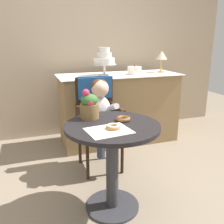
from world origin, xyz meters
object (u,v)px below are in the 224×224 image
Objects in this scene: wicker_chair at (97,108)px; table_lamp at (162,56)px; donut_front at (123,118)px; tiered_cake_stand at (104,59)px; donut_mid at (113,127)px; seated_child at (101,108)px; round_layer_cake at (134,70)px; cafe_table at (112,150)px; flower_vase at (89,105)px.

table_lamp is (1.06, 0.55, 0.48)m from wicker_chair.
tiered_cake_stand is (0.24, 1.24, 0.36)m from donut_front.
tiered_cake_stand reaches higher than donut_mid.
wicker_chair is 0.16m from seated_child.
seated_child is 0.96m from round_layer_cake.
table_lamp reaches higher than cafe_table.
donut_front is 0.47× the size of flower_vase.
seated_child and flower_vase have the same top height.
wicker_chair is 0.86m from donut_mid.
flower_vase reaches higher than donut_front.
cafe_table is at bearing -120.50° from round_layer_cake.
seated_child is at bearing 80.15° from donut_mid.
wicker_chair is (0.09, 0.75, 0.13)m from cafe_table.
seated_child is at bearing -146.26° from table_lamp.
wicker_chair is at bearing 82.98° from cafe_table.
wicker_chair is 8.95× the size of donut_mid.
tiered_cake_stand is at bearing 74.87° from donut_mid.
wicker_chair is at bearing 81.93° from donut_mid.
tiered_cake_stand is at bearing 74.93° from cafe_table.
donut_mid reaches higher than cafe_table.
donut_mid is 0.37× the size of table_lamp.
flower_vase is 1.36m from round_layer_cake.
donut_mid is at bearing -119.55° from round_layer_cake.
cafe_table is at bearing -59.17° from flower_vase.
wicker_chair is at bearing -115.14° from tiered_cake_stand.
tiered_cake_stand is 0.80m from table_lamp.
seated_child is at bearing -134.46° from round_layer_cake.
cafe_table is 0.77m from wicker_chair.
seated_child is 3.02× the size of flower_vase.
donut_front and donut_mid have the same top height.
table_lamp is (0.80, 0.00, 0.02)m from tiered_cake_stand.
table_lamp is at bearing 50.12° from donut_front.
seated_child is (0.09, 0.60, 0.17)m from cafe_table.
flower_vase is at bearing -109.60° from wicker_chair.
table_lamp is (1.18, 1.40, 0.38)m from donut_mid.
seated_child is 2.55× the size of table_lamp.
round_layer_cake is (0.77, 1.35, 0.21)m from donut_mid.
seated_child is at bearing 91.74° from donut_front.
donut_mid is at bearing -130.07° from table_lamp.
donut_front is at bearing 27.40° from cafe_table.
table_lamp reaches higher than round_layer_cake.
tiered_cake_stand reaches higher than seated_child.
wicker_chair is 0.70m from donut_front.
tiered_cake_stand is at bearing -179.92° from table_lamp.
cafe_table is 0.40m from flower_vase.
table_lamp is at bearing 6.61° from round_layer_cake.
round_layer_cake reaches higher than seated_child.
wicker_chair is 3.97× the size of flower_vase.
donut_front is 0.39× the size of table_lamp.
table_lamp is at bearing 48.55° from cafe_table.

